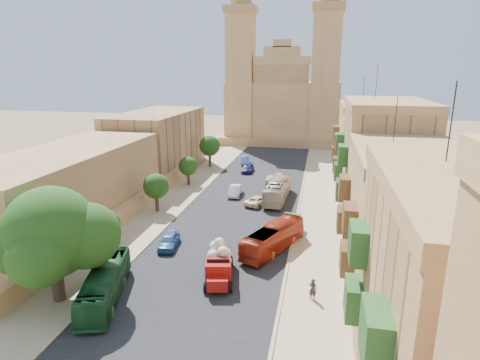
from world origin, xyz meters
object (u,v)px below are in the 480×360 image
at_px(bus_red_east, 273,238).
at_px(street_tree_b, 156,186).
at_px(ficus_tree, 52,235).
at_px(pedestrian_c, 302,230).
at_px(car_blue_a, 169,241).
at_px(red_truck, 219,263).
at_px(car_white_a, 235,191).
at_px(street_tree_a, 105,225).
at_px(bus_green_north, 105,284).
at_px(bus_cream_east, 277,190).
at_px(olive_pickup, 289,227).
at_px(church, 284,101).
at_px(car_dkblue, 248,168).
at_px(street_tree_d, 210,146).
at_px(street_tree_c, 188,166).
at_px(car_white_b, 271,178).
at_px(car_blue_b, 245,160).
at_px(car_cream, 257,200).
at_px(pedestrian_a, 313,289).

bearing_deg(bus_red_east, street_tree_b, -5.18).
relative_size(ficus_tree, pedestrian_c, 5.65).
bearing_deg(bus_red_east, car_blue_a, 30.67).
distance_m(red_truck, car_white_a, 22.94).
bearing_deg(street_tree_a, car_blue_a, 25.03).
height_order(bus_green_north, pedestrian_c, bus_green_north).
distance_m(ficus_tree, bus_green_north, 5.26).
relative_size(red_truck, bus_cream_east, 0.59).
bearing_deg(car_white_a, olive_pickup, -58.32).
xyz_separation_m(car_white_a, pedestrian_c, (9.83, -12.52, 0.08)).
xyz_separation_m(church, car_dkblue, (-2.64, -33.09, -8.87)).
distance_m(street_tree_b, olive_pickup, 17.14).
relative_size(car_blue_a, car_dkblue, 0.91).
height_order(red_truck, bus_green_north, red_truck).
bearing_deg(church, street_tree_d, -108.09).
bearing_deg(red_truck, car_white_a, 98.93).
bearing_deg(church, street_tree_c, -103.21).
height_order(red_truck, car_white_b, red_truck).
height_order(ficus_tree, car_blue_a, ficus_tree).
height_order(street_tree_c, bus_green_north, street_tree_c).
xyz_separation_m(ficus_tree, car_blue_b, (5.18, 47.11, -4.53)).
distance_m(ficus_tree, pedestrian_c, 23.71).
distance_m(red_truck, car_cream, 19.43).
relative_size(bus_cream_east, car_blue_a, 2.48).
bearing_deg(bus_cream_east, street_tree_a, 56.64).
distance_m(car_blue_a, pedestrian_a, 15.53).
bearing_deg(street_tree_b, car_blue_a, -61.22).
relative_size(car_blue_a, pedestrian_c, 2.57).
bearing_deg(car_dkblue, street_tree_a, -103.98).
xyz_separation_m(street_tree_b, red_truck, (11.60, -14.53, -1.74)).
distance_m(church, bus_green_north, 74.57).
xyz_separation_m(bus_red_east, car_dkblue, (-7.98, 29.69, -0.62)).
height_order(car_white_a, car_cream, car_white_a).
xyz_separation_m(ficus_tree, car_white_a, (7.46, 28.12, -4.55)).
distance_m(church, olive_pickup, 59.61).
bearing_deg(pedestrian_a, street_tree_a, 12.84).
xyz_separation_m(street_tree_a, olive_pickup, (16.50, 8.00, -2.08)).
distance_m(car_white_b, pedestrian_c, 21.04).
bearing_deg(car_blue_b, car_cream, -90.27).
distance_m(church, bus_cream_east, 48.04).
distance_m(street_tree_d, bus_red_east, 35.72).
bearing_deg(car_white_b, car_dkblue, -47.56).
height_order(ficus_tree, car_white_b, ficus_tree).
bearing_deg(bus_green_north, street_tree_a, 102.32).
height_order(red_truck, olive_pickup, red_truck).
bearing_deg(red_truck, street_tree_b, 128.61).
distance_m(church, ficus_tree, 75.32).
bearing_deg(pedestrian_c, car_white_b, -152.55).
bearing_deg(street_tree_d, pedestrian_a, -64.28).
height_order(car_blue_a, car_blue_b, car_blue_b).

